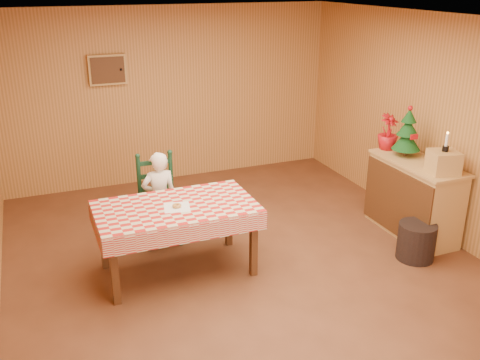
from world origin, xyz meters
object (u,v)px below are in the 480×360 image
(seated_child, at_px, (160,198))
(crate, at_px, (444,162))
(dining_table, at_px, (176,213))
(christmas_tree, at_px, (407,133))
(shelf_unit, at_px, (413,198))
(ladder_chair, at_px, (159,201))
(storage_bin, at_px, (416,241))

(seated_child, bearing_deg, crate, 155.78)
(dining_table, height_order, christmas_tree, christmas_tree)
(dining_table, xyz_separation_m, seated_child, (0.00, 0.73, -0.13))
(dining_table, distance_m, shelf_unit, 2.92)
(ladder_chair, height_order, shelf_unit, ladder_chair)
(shelf_unit, xyz_separation_m, christmas_tree, (0.01, 0.25, 0.74))
(crate, bearing_deg, shelf_unit, 91.23)
(dining_table, relative_size, crate, 5.52)
(crate, bearing_deg, ladder_chair, 154.86)
(crate, xyz_separation_m, storage_bin, (-0.36, -0.14, -0.85))
(christmas_tree, bearing_deg, crate, -90.00)
(crate, bearing_deg, dining_table, 168.74)
(christmas_tree, bearing_deg, storage_bin, -114.54)
(shelf_unit, bearing_deg, ladder_chair, 161.59)
(dining_table, xyz_separation_m, storage_bin, (2.55, -0.72, -0.48))
(ladder_chair, bearing_deg, storage_bin, -30.66)
(seated_child, distance_m, storage_bin, 2.96)
(crate, distance_m, christmas_tree, 0.67)
(shelf_unit, bearing_deg, seated_child, 162.60)
(storage_bin, bearing_deg, christmas_tree, 65.46)
(ladder_chair, distance_m, storage_bin, 2.98)
(dining_table, relative_size, ladder_chair, 1.53)
(dining_table, bearing_deg, christmas_tree, 1.38)
(dining_table, xyz_separation_m, ladder_chair, (-0.00, 0.79, -0.18))
(dining_table, height_order, seated_child, seated_child)
(storage_bin, bearing_deg, crate, 21.72)
(crate, height_order, storage_bin, crate)
(dining_table, xyz_separation_m, crate, (2.91, -0.58, 0.37))
(shelf_unit, relative_size, crate, 4.13)
(seated_child, distance_m, christmas_tree, 3.06)
(dining_table, relative_size, christmas_tree, 2.67)
(ladder_chair, bearing_deg, crate, -25.14)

